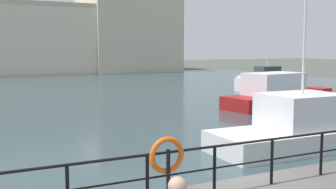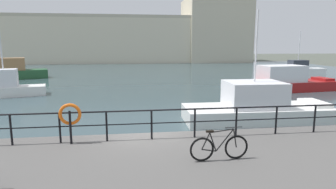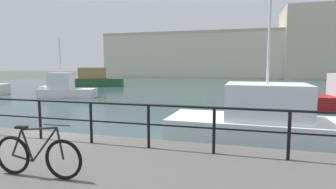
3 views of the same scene
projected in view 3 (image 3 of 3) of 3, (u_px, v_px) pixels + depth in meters
The scene contains 8 objects.
ground_plane at pixel (54, 164), 8.33m from camera, with size 240.00×240.00×0.00m, color #4C5147.
water_basin at pixel (202, 87), 37.24m from camera, with size 80.00×60.00×0.01m, color #33474C.
harbor_building at pixel (249, 53), 65.46m from camera, with size 57.77×14.37×15.66m.
moored_red_daysailer at pixel (65, 88), 25.45m from camera, with size 5.42×3.09×5.49m.
moored_cabin_cruiser at pixel (271, 119), 10.90m from camera, with size 8.37×3.06×6.22m.
moored_harbor_tender at pixel (92, 79), 39.15m from camera, with size 9.10×5.32×2.68m.
quay_railing at pixel (16, 111), 7.57m from camera, with size 20.45×0.07×1.08m.
parked_bicycle at pixel (37, 156), 4.84m from camera, with size 1.77×0.14×0.98m.
Camera 3 is at (5.55, -6.81, 3.00)m, focal length 29.00 mm.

